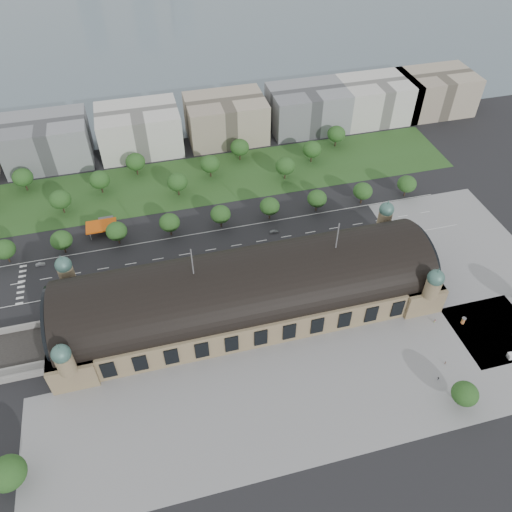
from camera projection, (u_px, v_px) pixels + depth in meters
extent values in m
plane|color=black|center=(248.00, 308.00, 202.15)|extent=(900.00, 900.00, 0.00)
cube|color=#897A55|center=(248.00, 299.00, 197.99)|extent=(150.00, 40.00, 12.00)
cube|color=#897A55|center=(73.00, 333.00, 185.80)|extent=(16.00, 43.00, 12.00)
cube|color=#897A55|center=(402.00, 268.00, 210.18)|extent=(16.00, 43.00, 12.00)
cylinder|color=black|center=(247.00, 288.00, 193.83)|extent=(144.00, 37.60, 37.60)
cylinder|color=black|center=(51.00, 322.00, 179.16)|extent=(1.20, 32.00, 32.00)
cylinder|color=black|center=(419.00, 252.00, 205.73)|extent=(1.20, 32.00, 32.00)
cylinder|color=#897A55|center=(67.00, 275.00, 193.53)|extent=(6.00, 6.00, 8.00)
sphere|color=#426A60|center=(63.00, 265.00, 189.72)|extent=(6.40, 6.40, 6.40)
cone|color=#426A60|center=(60.00, 257.00, 186.95)|extent=(1.00, 1.00, 2.50)
cylinder|color=#897A55|center=(384.00, 219.00, 217.91)|extent=(6.00, 6.00, 8.00)
sphere|color=#426A60|center=(387.00, 209.00, 214.10)|extent=(6.40, 6.40, 6.40)
cone|color=#426A60|center=(388.00, 202.00, 211.33)|extent=(1.00, 1.00, 2.50)
cylinder|color=#897A55|center=(65.00, 364.00, 164.21)|extent=(6.00, 6.00, 8.00)
sphere|color=#426A60|center=(61.00, 354.00, 160.40)|extent=(6.40, 6.40, 6.40)
cone|color=#426A60|center=(58.00, 346.00, 157.63)|extent=(1.00, 1.00, 2.50)
cylinder|color=#897A55|center=(432.00, 288.00, 188.60)|extent=(6.00, 6.00, 8.00)
sphere|color=#426A60|center=(436.00, 278.00, 184.79)|extent=(6.40, 6.40, 6.40)
cone|color=#426A60|center=(439.00, 270.00, 182.02)|extent=(1.00, 1.00, 2.50)
cylinder|color=#59595B|center=(192.00, 262.00, 176.69)|extent=(0.50, 0.50, 12.00)
cylinder|color=#59595B|center=(337.00, 236.00, 186.70)|extent=(0.50, 0.50, 12.00)
cube|color=gray|center=(306.00, 397.00, 173.26)|extent=(190.00, 48.00, 0.12)
cube|color=gray|center=(473.00, 263.00, 220.89)|extent=(56.00, 100.00, 0.12)
cube|color=black|center=(185.00, 254.00, 225.03)|extent=(260.00, 26.00, 0.10)
cube|color=#2C5220|center=(178.00, 184.00, 264.32)|extent=(300.00, 45.00, 0.10)
cube|color=#C74D0B|center=(101.00, 226.00, 232.15)|extent=(14.00, 9.00, 0.70)
cube|color=#59595B|center=(106.00, 222.00, 238.85)|extent=(7.00, 5.00, 3.20)
cylinder|color=#59595B|center=(90.00, 228.00, 235.12)|extent=(0.50, 0.50, 4.40)
cylinder|color=#59595B|center=(114.00, 224.00, 237.12)|extent=(0.50, 0.50, 4.40)
cylinder|color=#59595B|center=(90.00, 236.00, 230.65)|extent=(0.50, 0.50, 4.40)
cylinder|color=#59595B|center=(115.00, 232.00, 232.65)|extent=(0.50, 0.50, 4.40)
cube|color=slate|center=(161.00, 39.00, 410.13)|extent=(700.00, 320.00, 0.08)
cube|color=gray|center=(47.00, 142.00, 272.10)|extent=(45.00, 32.00, 24.00)
cube|color=silver|center=(139.00, 130.00, 281.20)|extent=(45.00, 32.00, 24.00)
cube|color=tan|center=(226.00, 119.00, 290.30)|extent=(45.00, 32.00, 24.00)
cube|color=gray|center=(307.00, 108.00, 299.40)|extent=(45.00, 32.00, 24.00)
cube|color=silver|center=(376.00, 100.00, 307.59)|extent=(45.00, 32.00, 24.00)
cube|color=tan|center=(435.00, 92.00, 314.87)|extent=(45.00, 32.00, 24.00)
cylinder|color=#2D2116|center=(8.00, 258.00, 220.17)|extent=(0.70, 0.70, 4.32)
ellipsoid|color=#1E4217|center=(4.00, 249.00, 216.51)|extent=(9.60, 9.60, 8.16)
cylinder|color=#2D2116|center=(65.00, 249.00, 224.54)|extent=(0.70, 0.70, 4.32)
ellipsoid|color=#1E4217|center=(61.00, 240.00, 220.88)|extent=(9.60, 9.60, 8.16)
cylinder|color=#2D2116|center=(119.00, 240.00, 228.90)|extent=(0.70, 0.70, 4.32)
ellipsoid|color=#1E4217|center=(116.00, 231.00, 225.25)|extent=(9.60, 9.60, 8.16)
cylinder|color=#2D2116|center=(171.00, 231.00, 233.27)|extent=(0.70, 0.70, 4.32)
ellipsoid|color=#1E4217|center=(169.00, 223.00, 229.62)|extent=(9.60, 9.60, 8.16)
cylinder|color=#2D2116|center=(221.00, 223.00, 237.64)|extent=(0.70, 0.70, 4.32)
ellipsoid|color=#1E4217|center=(221.00, 214.00, 233.98)|extent=(9.60, 9.60, 8.16)
cylinder|color=#2D2116|center=(269.00, 215.00, 242.01)|extent=(0.70, 0.70, 4.32)
ellipsoid|color=#1E4217|center=(270.00, 206.00, 238.35)|extent=(9.60, 9.60, 8.16)
cylinder|color=#2D2116|center=(316.00, 207.00, 246.38)|extent=(0.70, 0.70, 4.32)
ellipsoid|color=#1E4217|center=(317.00, 199.00, 242.72)|extent=(9.60, 9.60, 8.16)
cylinder|color=#2D2116|center=(361.00, 200.00, 250.74)|extent=(0.70, 0.70, 4.32)
ellipsoid|color=#1E4217|center=(363.00, 191.00, 247.09)|extent=(9.60, 9.60, 8.16)
cylinder|color=#2D2116|center=(405.00, 192.00, 255.11)|extent=(0.70, 0.70, 4.32)
ellipsoid|color=#1E4217|center=(407.00, 184.00, 251.45)|extent=(9.60, 9.60, 8.16)
cylinder|color=#2D2116|center=(26.00, 187.00, 258.46)|extent=(0.70, 0.70, 4.68)
ellipsoid|color=#1E4217|center=(23.00, 177.00, 254.50)|extent=(10.40, 10.40, 8.84)
cylinder|color=#2D2116|center=(63.00, 209.00, 245.17)|extent=(0.70, 0.70, 4.68)
ellipsoid|color=#1E4217|center=(60.00, 199.00, 241.21)|extent=(10.40, 10.40, 8.84)
cylinder|color=#2D2116|center=(102.00, 189.00, 257.00)|extent=(0.70, 0.70, 4.68)
ellipsoid|color=#1E4217|center=(100.00, 180.00, 253.04)|extent=(10.40, 10.40, 8.84)
cylinder|color=#2D2116|center=(137.00, 171.00, 268.84)|extent=(0.70, 0.70, 4.68)
ellipsoid|color=#1E4217|center=(135.00, 162.00, 264.87)|extent=(10.40, 10.40, 8.84)
cylinder|color=#2D2116|center=(179.00, 191.00, 255.54)|extent=(0.70, 0.70, 4.68)
ellipsoid|color=#1E4217|center=(177.00, 182.00, 251.58)|extent=(10.40, 10.40, 8.84)
cylinder|color=#2D2116|center=(211.00, 173.00, 267.38)|extent=(0.70, 0.70, 4.68)
ellipsoid|color=#1E4217|center=(210.00, 164.00, 263.41)|extent=(10.40, 10.40, 8.84)
cylinder|color=#2D2116|center=(240.00, 156.00, 279.21)|extent=(0.70, 0.70, 4.68)
ellipsoid|color=#1E4217|center=(240.00, 147.00, 275.25)|extent=(10.40, 10.40, 8.84)
cylinder|color=#2D2116|center=(285.00, 175.00, 265.92)|extent=(0.70, 0.70, 4.68)
ellipsoid|color=#1E4217|center=(285.00, 166.00, 261.95)|extent=(10.40, 10.40, 8.84)
cylinder|color=#2D2116|center=(311.00, 158.00, 277.75)|extent=(0.70, 0.70, 4.68)
ellipsoid|color=#1E4217|center=(312.00, 149.00, 273.79)|extent=(10.40, 10.40, 8.84)
cylinder|color=#2D2116|center=(335.00, 143.00, 289.58)|extent=(0.70, 0.70, 4.68)
ellipsoid|color=#1E4217|center=(336.00, 134.00, 285.62)|extent=(10.40, 10.40, 8.84)
cylinder|color=#2D2116|center=(14.00, 481.00, 150.16)|extent=(0.70, 0.70, 4.68)
ellipsoid|color=#1E4217|center=(8.00, 473.00, 146.20)|extent=(11.00, 11.00, 9.35)
cylinder|color=#2D2116|center=(461.00, 401.00, 169.82)|extent=(0.70, 0.70, 3.96)
ellipsoid|color=#1E4217|center=(465.00, 394.00, 166.46)|extent=(9.00, 9.00, 7.65)
imported|color=gray|center=(40.00, 264.00, 219.54)|extent=(4.03, 1.65, 1.30)
imported|color=black|center=(93.00, 284.00, 210.73)|extent=(5.12, 2.65, 1.38)
imported|color=#171740|center=(226.00, 254.00, 224.11)|extent=(3.90, 1.80, 1.29)
imported|color=#525559|center=(274.00, 232.00, 235.27)|extent=(4.14, 1.71, 1.33)
imported|color=black|center=(81.00, 293.00, 207.19)|extent=(4.43, 3.37, 1.40)
imported|color=maroon|center=(59.00, 300.00, 204.49)|extent=(5.19, 4.38, 1.32)
imported|color=#1A1D49|center=(128.00, 284.00, 210.77)|extent=(5.10, 3.78, 1.37)
imported|color=#55595C|center=(88.00, 292.00, 207.68)|extent=(4.57, 3.66, 1.46)
imported|color=white|center=(147.00, 287.00, 209.81)|extent=(4.43, 3.96, 1.46)
imported|color=gray|center=(194.00, 272.00, 215.84)|extent=(5.50, 4.43, 1.39)
imported|color=black|center=(193.00, 279.00, 212.82)|extent=(5.90, 4.44, 1.59)
imported|color=#A8201B|center=(185.00, 269.00, 215.96)|extent=(11.70, 2.78, 3.26)
imported|color=silver|center=(271.00, 253.00, 223.50)|extent=(11.96, 2.82, 3.33)
imported|color=silver|center=(274.00, 251.00, 224.04)|extent=(11.89, 3.81, 3.26)
cube|color=white|center=(510.00, 357.00, 184.28)|extent=(1.67, 2.14, 1.62)
cylinder|color=#DD5737|center=(463.00, 321.00, 195.57)|extent=(1.39, 1.39, 2.97)
cylinder|color=#59595B|center=(464.00, 318.00, 194.47)|extent=(1.68, 1.68, 0.25)
imported|color=gray|center=(435.00, 321.00, 196.30)|extent=(0.92, 0.65, 1.70)
imported|color=gray|center=(445.00, 363.00, 182.38)|extent=(0.68, 0.67, 1.58)
imported|color=gray|center=(438.00, 379.00, 177.54)|extent=(1.01, 1.05, 1.57)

